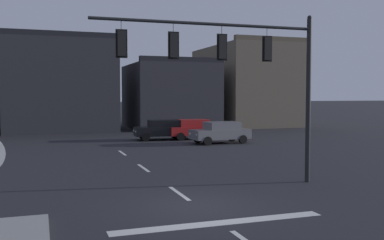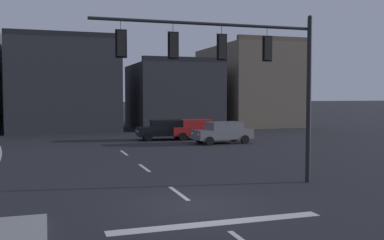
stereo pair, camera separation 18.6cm
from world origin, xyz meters
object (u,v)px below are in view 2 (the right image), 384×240
object	(u,v)px
car_lot_middle	(165,129)
signal_mast_near_side	(239,62)
car_lot_nearside	(196,129)
car_lot_farside	(223,132)

from	to	relation	value
car_lot_middle	signal_mast_near_side	bearing A→B (deg)	-95.87
signal_mast_near_side	car_lot_nearside	world-z (taller)	signal_mast_near_side
signal_mast_near_side	car_lot_middle	bearing A→B (deg)	84.13
signal_mast_near_side	car_lot_nearside	xyz separation A→B (m)	(4.49, 18.34, -4.06)
signal_mast_near_side	car_lot_farside	bearing A→B (deg)	70.03
car_lot_nearside	car_lot_farside	distance (m)	3.73
car_lot_nearside	signal_mast_near_side	bearing A→B (deg)	-103.75
car_lot_nearside	car_lot_middle	distance (m)	2.59
car_lot_middle	car_lot_farside	world-z (taller)	same
car_lot_nearside	car_lot_farside	world-z (taller)	same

